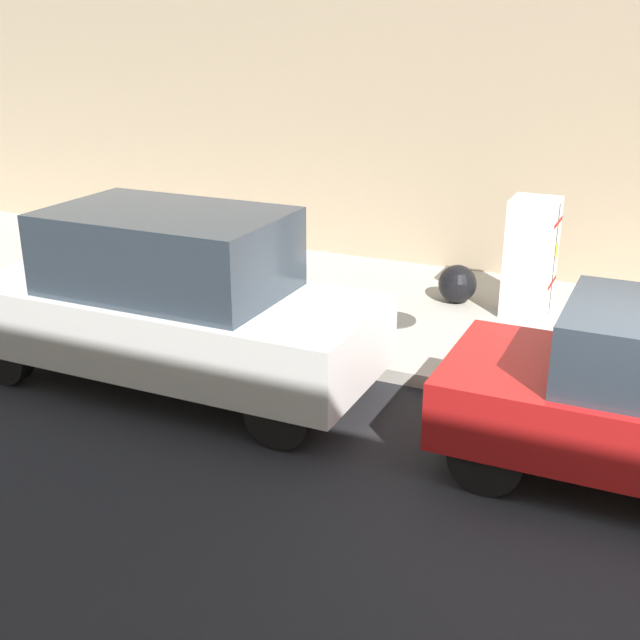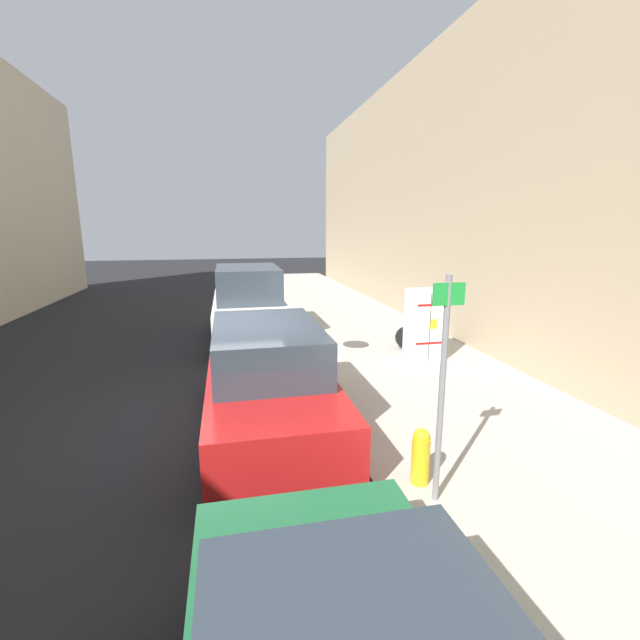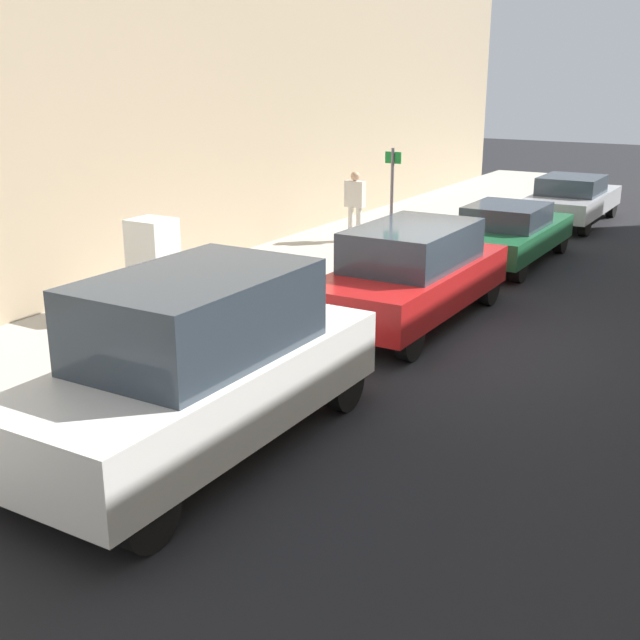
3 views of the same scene
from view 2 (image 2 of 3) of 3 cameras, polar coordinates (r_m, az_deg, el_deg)
The scene contains 10 objects.
ground_plane at distance 7.84m, azimuth -13.07°, elevation -12.82°, with size 80.00×80.00×0.00m, color black.
sidewalk_slab at distance 8.74m, azimuth 15.80°, elevation -9.65°, with size 4.56×44.00×0.18m, color #B2ADA0.
building_facade_near at distance 10.21m, azimuth 34.60°, elevation 16.05°, with size 2.04×39.60×8.65m, color tan.
discarded_refrigerator at distance 10.30m, azimuth 13.61°, elevation -0.72°, with size 0.72×0.67×1.71m.
manhole_cover at distance 11.62m, azimuth 4.80°, elevation -3.24°, with size 0.70×0.70×0.02m, color #47443F.
street_sign_post at distance 4.90m, azimuth 16.03°, elevation -7.73°, with size 0.36×0.07×2.62m.
fire_hydrant at distance 5.62m, azimuth 13.28°, elevation -17.15°, with size 0.22×0.22×0.72m.
trash_bag at distance 11.39m, azimuth 11.43°, elevation -2.30°, with size 0.58×0.58×0.58m, color black.
parked_van_white at distance 12.74m, azimuth -9.52°, elevation 2.15°, with size 2.00×5.03×2.17m.
parked_suv_red at distance 7.08m, azimuth -7.01°, elevation -7.37°, with size 1.88×4.85×1.76m.
Camera 2 is at (-0.22, 7.12, 3.27)m, focal length 24.00 mm.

